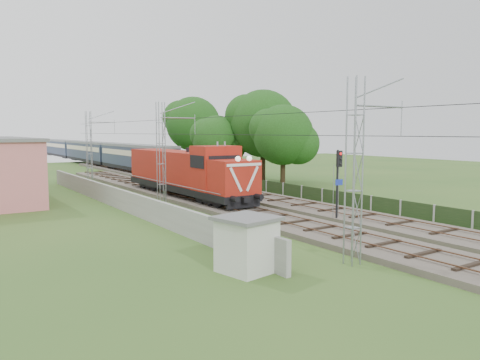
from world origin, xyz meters
TOP-DOWN VIEW (x-y plane):
  - ground at (0.00, 0.00)m, footprint 140.00×140.00m
  - track_main at (0.00, 7.00)m, footprint 4.20×70.00m
  - track_side at (5.00, 20.00)m, footprint 4.20×80.00m
  - catenary at (-2.95, 12.00)m, footprint 3.31×70.00m
  - boundary_wall at (-6.50, 12.00)m, footprint 0.25×40.00m
  - fence at (8.00, 3.00)m, footprint 0.12×32.00m
  - locomotive at (0.00, 13.64)m, footprint 3.15×17.99m
  - coach_rake at (5.00, 60.53)m, footprint 2.94×65.54m
  - signal_post at (3.15, -1.00)m, footprint 0.50×0.39m
  - relay_hut at (-7.40, -6.39)m, footprint 2.61×2.61m
  - tree_a at (12.53, 16.15)m, footprint 6.56×6.25m
  - tree_b at (13.89, 21.51)m, footprint 8.09×7.71m
  - tree_c at (9.65, 24.74)m, footprint 5.85×5.58m
  - tree_d at (14.51, 39.77)m, footprint 8.37×7.97m

SIDE VIEW (x-z plane):
  - ground at x=0.00m, z-range 0.00..0.00m
  - track_main at x=0.00m, z-range -0.04..0.41m
  - track_side at x=5.00m, z-range -0.04..0.41m
  - fence at x=8.00m, z-range 0.00..1.20m
  - boundary_wall at x=-6.50m, z-range 0.00..1.50m
  - relay_hut at x=-7.40m, z-range 0.01..2.30m
  - locomotive at x=0.00m, z-range 0.05..4.62m
  - coach_rake at x=5.00m, z-range 0.76..4.15m
  - signal_post at x=3.15m, z-range 0.86..5.45m
  - catenary at x=-2.95m, z-range 0.05..8.05m
  - tree_c at x=9.65m, z-range 0.94..8.53m
  - tree_a at x=12.53m, z-range 1.05..9.56m
  - tree_b at x=13.89m, z-range 1.30..11.79m
  - tree_d at x=14.51m, z-range 1.35..12.20m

